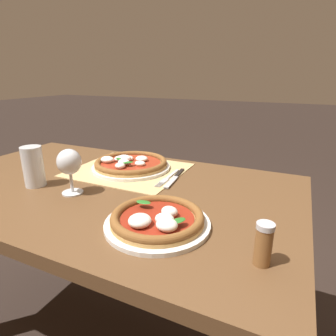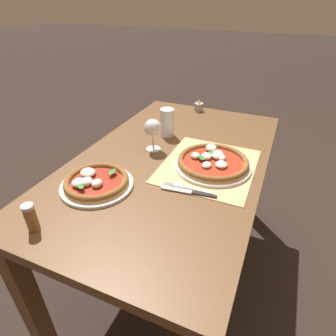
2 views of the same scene
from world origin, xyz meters
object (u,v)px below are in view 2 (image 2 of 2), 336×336
at_px(pizza_near, 213,162).
at_px(wine_glass, 153,129).
at_px(pizza_far, 96,182).
at_px(votive_candle, 199,107).
at_px(pint_glass, 167,123).
at_px(knife, 188,192).
at_px(pepper_shaker, 31,217).
at_px(fork, 188,188).

distance_m(pizza_near, wine_glass, 0.32).
relative_size(pizza_near, pizza_far, 1.17).
xyz_separation_m(pizza_near, pizza_far, (-0.32, 0.38, -0.00)).
xyz_separation_m(pizza_near, votive_candle, (0.62, 0.27, 0.00)).
bearing_deg(votive_candle, pint_glass, 174.50).
relative_size(pizza_near, knife, 1.53).
xyz_separation_m(wine_glass, knife, (-0.26, -0.27, -0.10)).
xyz_separation_m(wine_glass, pepper_shaker, (-0.63, 0.12, -0.06)).
bearing_deg(pint_glass, wine_glass, -179.33).
bearing_deg(fork, pizza_near, -12.26).
bearing_deg(knife, votive_candle, 15.51).
bearing_deg(fork, pepper_shaker, 136.45).
distance_m(pizza_near, fork, 0.20).
relative_size(pint_glass, votive_candle, 2.01).
distance_m(pizza_far, wine_glass, 0.38).
relative_size(knife, pepper_shaker, 2.22).
xyz_separation_m(knife, votive_candle, (0.84, 0.23, 0.02)).
bearing_deg(pizza_near, votive_candle, 23.15).
height_order(wine_glass, fork, wine_glass).
xyz_separation_m(pizza_near, wine_glass, (0.04, 0.30, 0.08)).
distance_m(pizza_far, knife, 0.36).
xyz_separation_m(fork, votive_candle, (0.82, 0.22, 0.02)).
height_order(knife, votive_candle, votive_candle).
xyz_separation_m(pizza_far, pepper_shaker, (-0.27, 0.04, 0.03)).
xyz_separation_m(knife, pepper_shaker, (-0.37, 0.39, 0.04)).
bearing_deg(pint_glass, knife, -147.59).
distance_m(pizza_far, votive_candle, 0.95).
bearing_deg(wine_glass, pint_glass, 0.67).
xyz_separation_m(pint_glass, pepper_shaker, (-0.80, 0.12, -0.02)).
bearing_deg(pepper_shaker, pizza_near, -35.26).
xyz_separation_m(pizza_near, pint_glass, (0.21, 0.31, 0.05)).
xyz_separation_m(pint_glass, votive_candle, (0.41, -0.04, -0.05)).
relative_size(wine_glass, pepper_shaker, 1.60).
distance_m(wine_glass, knife, 0.39).
bearing_deg(pizza_near, knife, 171.86).
relative_size(pint_glass, knife, 0.67).
xyz_separation_m(pizza_far, pint_glass, (0.53, -0.07, 0.05)).
bearing_deg(pizza_far, pizza_near, -49.33).
bearing_deg(pepper_shaker, votive_candle, -7.24).
height_order(wine_glass, knife, wine_glass).
distance_m(pint_glass, knife, 0.52).
relative_size(fork, pepper_shaker, 2.07).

